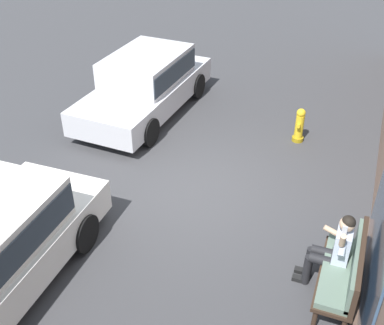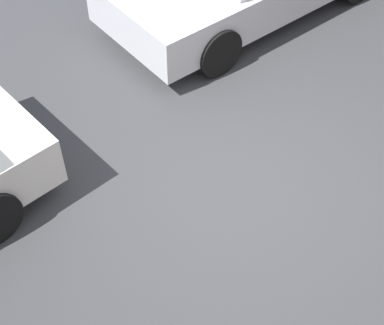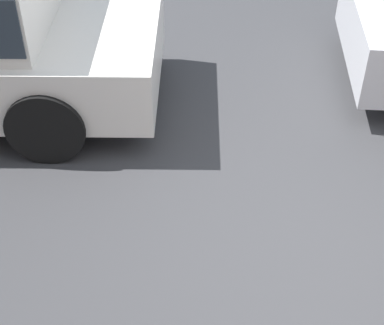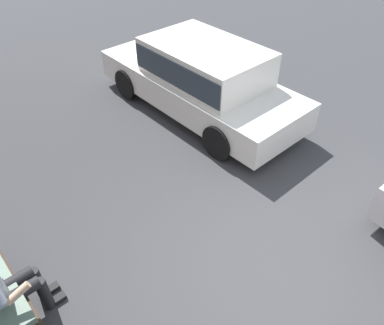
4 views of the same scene
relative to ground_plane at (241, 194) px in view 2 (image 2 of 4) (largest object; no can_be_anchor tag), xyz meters
The scene contains 1 object.
ground_plane is the anchor object (origin of this frame).
Camera 2 is at (3.01, 2.60, 4.83)m, focal length 55.00 mm.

